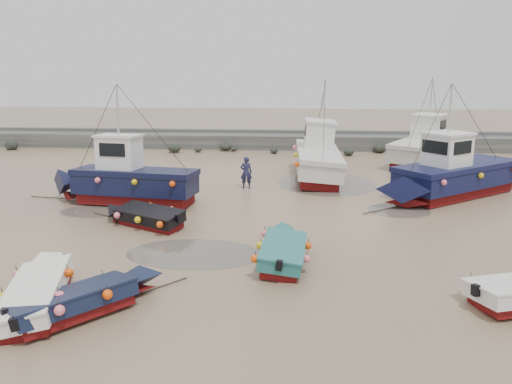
% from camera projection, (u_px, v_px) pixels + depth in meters
% --- Properties ---
extents(ground, '(120.00, 120.00, 0.00)m').
position_uv_depth(ground, '(279.00, 233.00, 22.10)').
color(ground, '#9A7F5E').
rests_on(ground, ground).
extents(seawall, '(60.00, 4.92, 1.50)m').
position_uv_depth(seawall, '(286.00, 141.00, 43.15)').
color(seawall, '#61615C').
rests_on(seawall, ground).
extents(puddle_a, '(5.47, 5.47, 0.01)m').
position_uv_depth(puddle_a, '(194.00, 254.00, 19.68)').
color(puddle_a, '#575147').
rests_on(puddle_a, ground).
extents(puddle_b, '(3.14, 3.14, 0.01)m').
position_uv_depth(puddle_b, '(399.00, 210.00, 25.37)').
color(puddle_b, '#575147').
rests_on(puddle_b, ground).
extents(puddle_c, '(3.52, 3.52, 0.01)m').
position_uv_depth(puddle_c, '(94.00, 211.00, 25.20)').
color(puddle_c, '#575147').
rests_on(puddle_c, ground).
extents(puddle_d, '(6.08, 6.08, 0.01)m').
position_uv_depth(puddle_d, '(327.00, 183.00, 30.96)').
color(puddle_d, '#575147').
rests_on(puddle_d, ground).
extents(dinghy_0, '(2.80, 6.52, 1.43)m').
position_uv_depth(dinghy_0, '(41.00, 288.00, 15.49)').
color(dinghy_0, maroon).
rests_on(dinghy_0, ground).
extents(dinghy_1, '(4.59, 4.79, 1.43)m').
position_uv_depth(dinghy_1, '(86.00, 297.00, 14.88)').
color(dinghy_1, maroon).
rests_on(dinghy_1, ground).
extents(dinghy_2, '(2.19, 5.69, 1.43)m').
position_uv_depth(dinghy_2, '(282.00, 247.00, 18.81)').
color(dinghy_2, maroon).
rests_on(dinghy_2, ground).
extents(dinghy_4, '(5.18, 3.16, 1.43)m').
position_uv_depth(dinghy_4, '(145.00, 214.00, 22.96)').
color(dinghy_4, maroon).
rests_on(dinghy_4, ground).
extents(cabin_boat_0, '(9.59, 3.39, 6.22)m').
position_uv_depth(cabin_boat_0, '(124.00, 178.00, 26.36)').
color(cabin_boat_0, maroon).
rests_on(cabin_boat_0, ground).
extents(cabin_boat_1, '(3.24, 11.01, 6.22)m').
position_uv_depth(cabin_boat_1, '(316.00, 157.00, 32.64)').
color(cabin_boat_1, maroon).
rests_on(cabin_boat_1, ground).
extents(cabin_boat_2, '(9.66, 7.47, 6.22)m').
position_uv_depth(cabin_boat_2, '(450.00, 174.00, 27.55)').
color(cabin_boat_2, maroon).
rests_on(cabin_boat_2, ground).
extents(cabin_boat_3, '(6.79, 9.33, 6.22)m').
position_uv_depth(cabin_boat_3, '(426.00, 146.00, 36.53)').
color(cabin_boat_3, maroon).
rests_on(cabin_boat_3, ground).
extents(person, '(0.74, 0.53, 1.92)m').
position_uv_depth(person, '(246.00, 188.00, 29.82)').
color(person, '#1D1F3D').
rests_on(person, ground).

